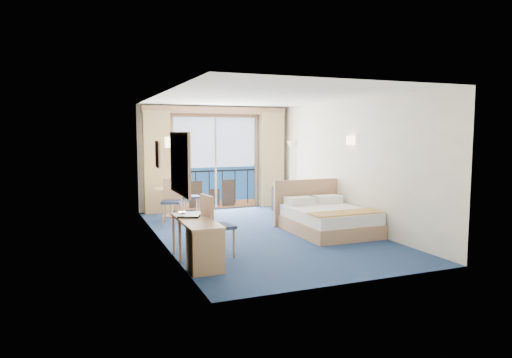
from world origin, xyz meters
name	(u,v)px	position (x,y,z in m)	size (l,w,h in m)	color
floor	(262,233)	(0.00, 0.00, 0.00)	(6.50, 6.50, 0.00)	navy
room_walls	(262,144)	(0.00, 0.00, 1.78)	(4.04, 6.54, 2.72)	white
balcony_door	(215,166)	(-0.01, 3.22, 1.14)	(2.36, 0.03, 2.52)	navy
curtain_left	(157,162)	(-1.55, 3.07, 1.28)	(0.65, 0.22, 2.55)	#D8C177
curtain_right	(272,160)	(1.55, 3.07, 1.28)	(0.65, 0.22, 2.55)	#D8C177
pelmet	(216,110)	(0.00, 3.10, 2.58)	(3.80, 0.25, 0.18)	tan
mirror	(180,163)	(-1.97, -1.50, 1.55)	(0.05, 1.25, 0.95)	tan
wall_print	(158,154)	(-1.97, 0.45, 1.60)	(0.04, 0.42, 0.52)	tan
sconce_left	(170,142)	(-1.94, -0.60, 1.85)	(0.18, 0.18, 0.18)	beige
sconce_right	(351,140)	(1.94, -0.15, 1.85)	(0.18, 0.18, 0.18)	beige
bed	(327,219)	(1.26, -0.40, 0.28)	(1.58, 1.88, 0.99)	tan
nightstand	(316,207)	(1.77, 0.95, 0.28)	(0.43, 0.41, 0.56)	#997B51
phone	(315,193)	(1.73, 0.97, 0.60)	(0.19, 0.15, 0.09)	silver
armchair	(292,199)	(1.54, 1.77, 0.36)	(0.78, 0.80, 0.73)	#424550
floor_lamp	(291,158)	(1.88, 2.55, 1.35)	(0.25, 0.25, 1.78)	silver
desk	(203,245)	(-1.74, -1.93, 0.38)	(0.50, 1.45, 0.68)	tan
desk_chair	(214,222)	(-1.39, -1.32, 0.58)	(0.51, 0.50, 1.02)	#202D4B
folder	(189,216)	(-1.80, -1.29, 0.70)	(0.33, 0.25, 0.03)	black
desk_lamp	(182,192)	(-1.84, -1.02, 1.05)	(0.13, 0.13, 0.49)	silver
round_table	(171,195)	(-1.34, 2.50, 0.53)	(0.77, 0.77, 0.69)	tan
table_chair_a	(188,194)	(-0.93, 2.49, 0.53)	(0.44, 0.44, 0.94)	#202D4B
table_chair_b	(172,198)	(-1.44, 1.85, 0.55)	(0.54, 0.54, 0.97)	#202D4B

